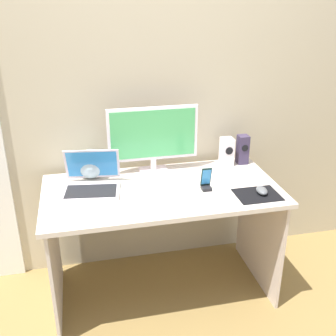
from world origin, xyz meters
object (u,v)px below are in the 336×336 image
speaker_right (243,149)px  mouse (262,190)px  speaker_near_monitor (227,152)px  fishbowl (91,164)px  keyboard_external (164,206)px  phone_in_dock (206,182)px  monitor (153,137)px  laptop (92,182)px

speaker_right → mouse: 0.46m
speaker_near_monitor → fishbowl: size_ratio=1.00×
speaker_right → speaker_near_monitor: size_ratio=1.06×
fishbowl → mouse: (0.94, -0.45, -0.07)m
keyboard_external → mouse: bearing=4.9°
speaker_near_monitor → phone_in_dock: bearing=-126.7°
speaker_right → keyboard_external: (-0.64, -0.48, -0.09)m
fishbowl → keyboard_external: size_ratio=0.45×
fishbowl → monitor: bearing=-1.4°
fishbowl → keyboard_external: (0.36, -0.48, -0.08)m
laptop → mouse: laptop is taller
monitor → speaker_near_monitor: (0.49, 0.01, -0.14)m
speaker_near_monitor → phone_in_dock: 0.41m
speaker_right → speaker_near_monitor: bearing=-180.0°
keyboard_external → mouse: 0.58m
laptop → phone_in_dock: bearing=-13.0°
monitor → laptop: bearing=-157.2°
monitor → laptop: (-0.40, -0.17, -0.19)m
laptop → mouse: size_ratio=3.64×
fishbowl → mouse: 1.05m
speaker_right → keyboard_external: speaker_right is taller
speaker_near_monitor → fishbowl: speaker_near_monitor is taller
laptop → keyboard_external: bearing=-39.7°
monitor → mouse: 0.74m
mouse → phone_in_dock: size_ratio=0.72×
keyboard_external → phone_in_dock: size_ratio=2.95×
speaker_right → laptop: size_ratio=0.54×
speaker_near_monitor → mouse: size_ratio=1.84×
speaker_near_monitor → mouse: (0.05, -0.45, -0.07)m
speaker_right → phone_in_dock: 0.49m
speaker_near_monitor → keyboard_external: 0.72m
keyboard_external → phone_in_dock: phone_in_dock is taller
fishbowl → phone_in_dock: size_ratio=1.33×
laptop → keyboard_external: (0.37, -0.30, -0.04)m
laptop → fishbowl: (0.01, 0.18, 0.04)m
monitor → keyboard_external: 0.53m
fishbowl → phone_in_dock: (0.64, -0.33, -0.04)m
monitor → fishbowl: monitor is taller
mouse → speaker_right: bearing=88.2°
monitor → speaker_near_monitor: 0.51m
fishbowl → speaker_right: bearing=-0.1°
speaker_right → fishbowl: speaker_right is taller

